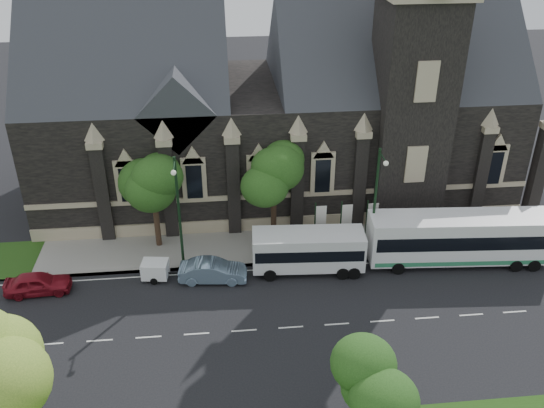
{
  "coord_description": "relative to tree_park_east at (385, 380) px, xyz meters",
  "views": [
    {
      "loc": [
        -1.14,
        -28.51,
        25.04
      ],
      "look_at": [
        2.41,
        6.0,
        5.77
      ],
      "focal_mm": 38.51,
      "sensor_mm": 36.0,
      "label": 1
    }
  ],
  "objects": [
    {
      "name": "banner_flag_right",
      "position": [
        4.11,
        18.32,
        -2.24
      ],
      "size": [
        0.9,
        0.1,
        4.0
      ],
      "color": "black",
      "rests_on": "ground"
    },
    {
      "name": "street_lamp_near",
      "position": [
        3.82,
        16.42,
        0.49
      ],
      "size": [
        0.36,
        1.88,
        9.0
      ],
      "color": "black",
      "rests_on": "ground"
    },
    {
      "name": "tree_walk_left",
      "position": [
        -11.97,
        20.03,
        1.12
      ],
      "size": [
        3.91,
        3.91,
        7.64
      ],
      "color": "black",
      "rests_on": "ground"
    },
    {
      "name": "ground",
      "position": [
        -6.18,
        9.32,
        -4.62
      ],
      "size": [
        160.0,
        160.0,
        0.0
      ],
      "primitive_type": "plane",
      "color": "black",
      "rests_on": "ground"
    },
    {
      "name": "sedan",
      "position": [
        -8.04,
        14.91,
        -3.83
      ],
      "size": [
        4.94,
        2.13,
        1.58
      ],
      "primitive_type": "imported",
      "rotation": [
        0.0,
        0.0,
        1.47
      ],
      "color": "#7894AD",
      "rests_on": "ground"
    },
    {
      "name": "museum",
      "position": [
        -1.06,
        28.1,
        3.55
      ],
      "size": [
        40.0,
        17.7,
        29.9
      ],
      "color": "black",
      "rests_on": "ground"
    },
    {
      "name": "tree_walk_right",
      "position": [
        -2.96,
        20.04,
        1.2
      ],
      "size": [
        4.08,
        4.08,
        7.8
      ],
      "color": "black",
      "rests_on": "ground"
    },
    {
      "name": "box_trailer",
      "position": [
        -12.13,
        15.52,
        -3.81
      ],
      "size": [
        2.72,
        1.61,
        1.42
      ],
      "rotation": [
        0.0,
        0.0,
        -0.13
      ],
      "color": "white",
      "rests_on": "ground"
    },
    {
      "name": "street_lamp_mid",
      "position": [
        -10.18,
        16.42,
        0.49
      ],
      "size": [
        0.36,
        1.88,
        9.0
      ],
      "color": "black",
      "rests_on": "ground"
    },
    {
      "name": "tour_coach",
      "position": [
        10.1,
        15.4,
        -2.51
      ],
      "size": [
        13.49,
        3.78,
        3.89
      ],
      "rotation": [
        0.0,
        0.0,
        -0.07
      ],
      "color": "white",
      "rests_on": "ground"
    },
    {
      "name": "car_far_red",
      "position": [
        -20.06,
        14.74,
        -3.86
      ],
      "size": [
        4.55,
        2.04,
        1.52
      ],
      "primitive_type": "imported",
      "rotation": [
        0.0,
        0.0,
        1.63
      ],
      "color": "maroon",
      "rests_on": "ground"
    },
    {
      "name": "sidewalk",
      "position": [
        -6.18,
        18.82,
        -4.54
      ],
      "size": [
        80.0,
        5.0,
        0.15
      ],
      "primitive_type": "cube",
      "color": "gray",
      "rests_on": "ground"
    },
    {
      "name": "banner_flag_left",
      "position": [
        0.11,
        18.32,
        -2.24
      ],
      "size": [
        0.9,
        0.1,
        4.0
      ],
      "color": "black",
      "rests_on": "ground"
    },
    {
      "name": "tree_park_east",
      "position": [
        0.0,
        0.0,
        0.0
      ],
      "size": [
        3.4,
        3.4,
        6.28
      ],
      "color": "black",
      "rests_on": "ground"
    },
    {
      "name": "banner_flag_center",
      "position": [
        2.11,
        18.32,
        -2.24
      ],
      "size": [
        0.9,
        0.1,
        4.0
      ],
      "color": "black",
      "rests_on": "ground"
    },
    {
      "name": "shuttle_bus",
      "position": [
        -1.1,
        15.52,
        -2.84
      ],
      "size": [
        8.17,
        3.23,
        3.1
      ],
      "rotation": [
        0.0,
        0.0,
        -0.06
      ],
      "color": "silver",
      "rests_on": "ground"
    }
  ]
}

